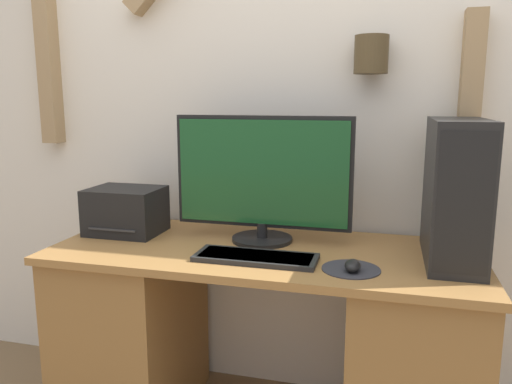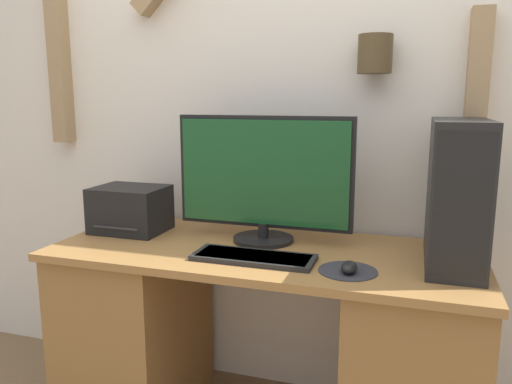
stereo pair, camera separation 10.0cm
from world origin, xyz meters
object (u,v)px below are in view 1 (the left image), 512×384
Objects in this scene: mouse at (353,266)px; computer_tower at (455,191)px; monitor at (262,177)px; keyboard at (256,257)px; printer at (126,211)px.

computer_tower is at bearing 33.55° from mouse.
monitor reaches higher than computer_tower.
monitor is 1.63× the size of keyboard.
keyboard is (0.04, -0.25, -0.26)m from monitor.
printer is at bearing -176.87° from monitor.
computer_tower is at bearing -5.29° from monitor.
computer_tower is 1.67× the size of printer.
computer_tower reaches higher than printer.
keyboard is 0.68m from printer.
computer_tower is (0.34, 0.22, 0.23)m from mouse.
keyboard is 0.75m from computer_tower.
mouse is 0.17× the size of computer_tower.
printer is at bearing 178.53° from computer_tower.
mouse is at bearing -6.87° from keyboard.
monitor is 8.35× the size of mouse.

